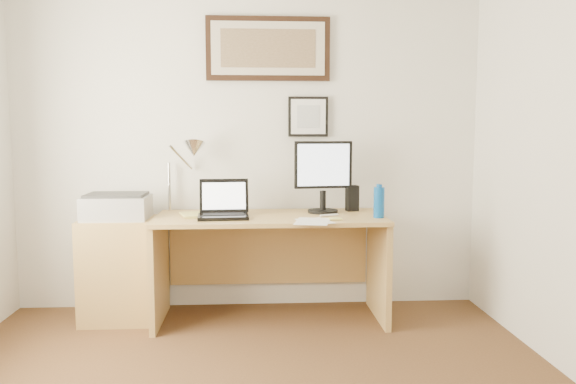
{
  "coord_description": "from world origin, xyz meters",
  "views": [
    {
      "loc": [
        0.04,
        -2.27,
        1.34
      ],
      "look_at": [
        0.26,
        1.43,
        0.94
      ],
      "focal_mm": 35.0,
      "sensor_mm": 36.0,
      "label": 1
    }
  ],
  "objects": [
    {
      "name": "bottle_cap",
      "position": [
        0.89,
        1.5,
        0.97
      ],
      "size": [
        0.04,
        0.04,
        0.02
      ],
      "primitive_type": "cylinder",
      "color": "#0C4C9C",
      "rests_on": "water_bottle"
    },
    {
      "name": "desk_lamp",
      "position": [
        -0.41,
        1.81,
        1.19
      ],
      "size": [
        0.29,
        0.27,
        0.53
      ],
      "color": "silver",
      "rests_on": "desk"
    },
    {
      "name": "paper_sheet_b",
      "position": [
        0.42,
        1.34,
        0.75
      ],
      "size": [
        0.28,
        0.35,
        0.0
      ],
      "primitive_type": "cube",
      "rotation": [
        0.0,
        0.0,
        -0.21
      ],
      "color": "white",
      "rests_on": "desk"
    },
    {
      "name": "book",
      "position": [
        -0.46,
        1.61,
        0.76
      ],
      "size": [
        0.23,
        0.27,
        0.02
      ],
      "primitive_type": "imported",
      "rotation": [
        0.0,
        0.0,
        0.29
      ],
      "color": "#D3C763",
      "rests_on": "desk"
    },
    {
      "name": "wall_back",
      "position": [
        0.0,
        2.0,
        1.25
      ],
      "size": [
        3.5,
        0.02,
        2.5
      ],
      "primitive_type": "cube",
      "color": "silver",
      "rests_on": "ground"
    },
    {
      "name": "picture_small",
      "position": [
        0.45,
        1.97,
        1.45
      ],
      "size": [
        0.3,
        0.03,
        0.3
      ],
      "color": "black",
      "rests_on": "wall_back"
    },
    {
      "name": "water_bottle",
      "position": [
        0.89,
        1.5,
        0.86
      ],
      "size": [
        0.07,
        0.07,
        0.21
      ],
      "primitive_type": "cylinder",
      "color": "#0C4C9C",
      "rests_on": "desk"
    },
    {
      "name": "laptop",
      "position": [
        -0.17,
        1.57,
        0.81
      ],
      "size": [
        0.36,
        0.31,
        0.26
      ],
      "color": "black",
      "rests_on": "desk"
    },
    {
      "name": "side_cabinet",
      "position": [
        -0.92,
        1.68,
        0.36
      ],
      "size": [
        0.5,
        0.4,
        0.73
      ],
      "primitive_type": "cube",
      "color": "#AD8648",
      "rests_on": "floor"
    },
    {
      "name": "marker_pen",
      "position": [
        0.56,
        1.57,
        0.76
      ],
      "size": [
        0.14,
        0.06,
        0.02
      ],
      "primitive_type": "cylinder",
      "rotation": [
        0.0,
        1.57,
        0.35
      ],
      "color": "white",
      "rests_on": "desk"
    },
    {
      "name": "paper_sheet_a",
      "position": [
        0.44,
        1.37,
        0.75
      ],
      "size": [
        0.26,
        0.31,
        0.0
      ],
      "primitive_type": "cube",
      "rotation": [
        0.0,
        0.0,
        0.32
      ],
      "color": "white",
      "rests_on": "desk"
    },
    {
      "name": "picture_large",
      "position": [
        0.15,
        1.97,
        1.95
      ],
      "size": [
        0.92,
        0.04,
        0.47
      ],
      "color": "black",
      "rests_on": "wall_back"
    },
    {
      "name": "sticky_pad",
      "position": [
        0.58,
        1.42,
        0.76
      ],
      "size": [
        0.08,
        0.08,
        0.01
      ],
      "primitive_type": "cube",
      "rotation": [
        0.0,
        0.0,
        0.02
      ],
      "color": "#DBD068",
      "rests_on": "desk"
    },
    {
      "name": "lcd_monitor",
      "position": [
        0.54,
        1.75,
        1.04
      ],
      "size": [
        0.42,
        0.22,
        0.52
      ],
      "color": "black",
      "rests_on": "desk"
    },
    {
      "name": "printer",
      "position": [
        -0.92,
        1.68,
        0.82
      ],
      "size": [
        0.44,
        0.34,
        0.18
      ],
      "color": "#A3A3A5",
      "rests_on": "side_cabinet"
    },
    {
      "name": "desk",
      "position": [
        0.15,
        1.72,
        0.51
      ],
      "size": [
        1.6,
        0.7,
        0.75
      ],
      "color": "#AD8648",
      "rests_on": "floor"
    },
    {
      "name": "speaker",
      "position": [
        0.77,
        1.83,
        0.85
      ],
      "size": [
        0.1,
        0.09,
        0.19
      ],
      "primitive_type": "cube",
      "rotation": [
        0.0,
        0.0,
        0.18
      ],
      "color": "black",
      "rests_on": "desk"
    },
    {
      "name": "wall_front",
      "position": [
        0.0,
        -2.0,
        1.25
      ],
      "size": [
        3.5,
        0.02,
        2.5
      ],
      "primitive_type": "cube",
      "color": "silver",
      "rests_on": "ground"
    }
  ]
}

